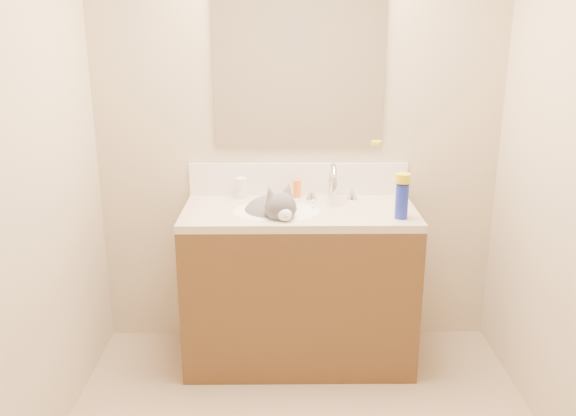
{
  "coord_description": "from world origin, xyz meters",
  "views": [
    {
      "loc": [
        -0.09,
        -2.02,
        1.79
      ],
      "look_at": [
        -0.06,
        0.92,
        0.88
      ],
      "focal_mm": 38.0,
      "sensor_mm": 36.0,
      "label": 1
    }
  ],
  "objects_px": {
    "vanity_cabinet": "(299,289)",
    "spray_can": "(402,201)",
    "cat": "(273,216)",
    "pill_bottle": "(241,188)",
    "faucet": "(333,186)",
    "amber_bottle": "(297,189)",
    "basin": "(276,224)",
    "silver_jar": "(287,193)"
  },
  "relations": [
    {
      "from": "vanity_cabinet",
      "to": "cat",
      "type": "distance_m",
      "value": 0.45
    },
    {
      "from": "vanity_cabinet",
      "to": "amber_bottle",
      "type": "xyz_separation_m",
      "value": [
        -0.01,
        0.21,
        0.5
      ]
    },
    {
      "from": "cat",
      "to": "amber_bottle",
      "type": "xyz_separation_m",
      "value": [
        0.13,
        0.24,
        0.08
      ]
    },
    {
      "from": "basin",
      "to": "spray_can",
      "type": "bearing_deg",
      "value": -11.91
    },
    {
      "from": "faucet",
      "to": "spray_can",
      "type": "bearing_deg",
      "value": -43.47
    },
    {
      "from": "vanity_cabinet",
      "to": "pill_bottle",
      "type": "height_order",
      "value": "pill_bottle"
    },
    {
      "from": "faucet",
      "to": "basin",
      "type": "bearing_deg",
      "value": -150.88
    },
    {
      "from": "faucet",
      "to": "spray_can",
      "type": "xyz_separation_m",
      "value": [
        0.31,
        -0.3,
        0.0
      ]
    },
    {
      "from": "pill_bottle",
      "to": "amber_bottle",
      "type": "xyz_separation_m",
      "value": [
        0.31,
        0.01,
        -0.01
      ]
    },
    {
      "from": "spray_can",
      "to": "amber_bottle",
      "type": "bearing_deg",
      "value": 143.21
    },
    {
      "from": "basin",
      "to": "amber_bottle",
      "type": "distance_m",
      "value": 0.29
    },
    {
      "from": "basin",
      "to": "cat",
      "type": "bearing_deg",
      "value": -179.42
    },
    {
      "from": "vanity_cabinet",
      "to": "basin",
      "type": "xyz_separation_m",
      "value": [
        -0.12,
        -0.03,
        0.38
      ]
    },
    {
      "from": "faucet",
      "to": "spray_can",
      "type": "distance_m",
      "value": 0.43
    },
    {
      "from": "cat",
      "to": "silver_jar",
      "type": "bearing_deg",
      "value": 53.25
    },
    {
      "from": "cat",
      "to": "amber_bottle",
      "type": "height_order",
      "value": "cat"
    },
    {
      "from": "basin",
      "to": "amber_bottle",
      "type": "height_order",
      "value": "amber_bottle"
    },
    {
      "from": "silver_jar",
      "to": "amber_bottle",
      "type": "xyz_separation_m",
      "value": [
        0.06,
        0.02,
        0.02
      ]
    },
    {
      "from": "amber_bottle",
      "to": "silver_jar",
      "type": "bearing_deg",
      "value": -157.21
    },
    {
      "from": "spray_can",
      "to": "cat",
      "type": "bearing_deg",
      "value": 168.39
    },
    {
      "from": "basin",
      "to": "faucet",
      "type": "relative_size",
      "value": 1.61
    },
    {
      "from": "vanity_cabinet",
      "to": "pill_bottle",
      "type": "distance_m",
      "value": 0.63
    },
    {
      "from": "vanity_cabinet",
      "to": "silver_jar",
      "type": "bearing_deg",
      "value": 108.86
    },
    {
      "from": "basin",
      "to": "silver_jar",
      "type": "relative_size",
      "value": 7.83
    },
    {
      "from": "pill_bottle",
      "to": "amber_bottle",
      "type": "height_order",
      "value": "pill_bottle"
    },
    {
      "from": "faucet",
      "to": "amber_bottle",
      "type": "relative_size",
      "value": 2.87
    },
    {
      "from": "silver_jar",
      "to": "vanity_cabinet",
      "type": "bearing_deg",
      "value": -71.14
    },
    {
      "from": "faucet",
      "to": "amber_bottle",
      "type": "xyz_separation_m",
      "value": [
        -0.19,
        0.08,
        -0.04
      ]
    },
    {
      "from": "silver_jar",
      "to": "spray_can",
      "type": "xyz_separation_m",
      "value": [
        0.56,
        -0.35,
        0.06
      ]
    },
    {
      "from": "basin",
      "to": "faucet",
      "type": "xyz_separation_m",
      "value": [
        0.3,
        0.17,
        0.16
      ]
    },
    {
      "from": "vanity_cabinet",
      "to": "spray_can",
      "type": "height_order",
      "value": "spray_can"
    },
    {
      "from": "silver_jar",
      "to": "spray_can",
      "type": "relative_size",
      "value": 0.33
    },
    {
      "from": "silver_jar",
      "to": "amber_bottle",
      "type": "distance_m",
      "value": 0.07
    },
    {
      "from": "vanity_cabinet",
      "to": "faucet",
      "type": "distance_m",
      "value": 0.58
    },
    {
      "from": "vanity_cabinet",
      "to": "basin",
      "type": "relative_size",
      "value": 2.67
    },
    {
      "from": "spray_can",
      "to": "basin",
      "type": "bearing_deg",
      "value": 168.09
    },
    {
      "from": "vanity_cabinet",
      "to": "cat",
      "type": "bearing_deg",
      "value": -167.44
    },
    {
      "from": "spray_can",
      "to": "faucet",
      "type": "bearing_deg",
      "value": 136.53
    },
    {
      "from": "spray_can",
      "to": "pill_bottle",
      "type": "bearing_deg",
      "value": 155.67
    },
    {
      "from": "cat",
      "to": "pill_bottle",
      "type": "relative_size",
      "value": 4.0
    },
    {
      "from": "pill_bottle",
      "to": "spray_can",
      "type": "bearing_deg",
      "value": -24.33
    },
    {
      "from": "vanity_cabinet",
      "to": "faucet",
      "type": "relative_size",
      "value": 4.29
    }
  ]
}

